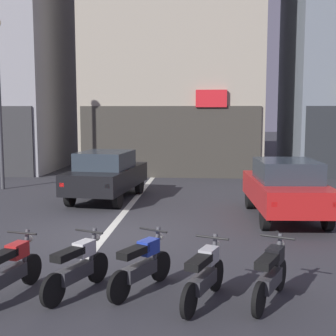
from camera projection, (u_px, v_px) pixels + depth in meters
The scene contains 10 objects.
ground_plane at pixel (105, 236), 10.92m from camera, with size 120.00×120.00×0.00m, color #333338.
lane_centre_line at pixel (141, 192), 16.86m from camera, with size 0.20×18.00×0.01m, color silver.
building_mid_block at pixel (175, 5), 23.36m from camera, with size 8.38×7.64×16.72m.
car_black_crossing_near at pixel (107, 174), 15.31m from camera, with size 2.21×4.27×1.64m.
car_red_parked_kerbside at pixel (285, 187), 12.59m from camera, with size 1.99×4.19×1.64m.
motorcycle_red_row_leftmost at pixel (11, 269), 7.29m from camera, with size 0.57×1.64×0.98m.
motorcycle_white_row_left_mid at pixel (77, 266), 7.40m from camera, with size 0.74×1.57×0.98m.
motorcycle_blue_row_centre at pixel (142, 264), 7.50m from camera, with size 0.85×1.51×0.98m.
motorcycle_silver_row_right_mid at pixel (204, 274), 7.02m from camera, with size 0.72×1.58×0.98m.
motorcycle_black_row_rightmost at pixel (271, 274), 7.05m from camera, with size 0.77×1.56×0.98m.
Camera 1 is at (2.37, -10.49, 2.92)m, focal length 49.12 mm.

